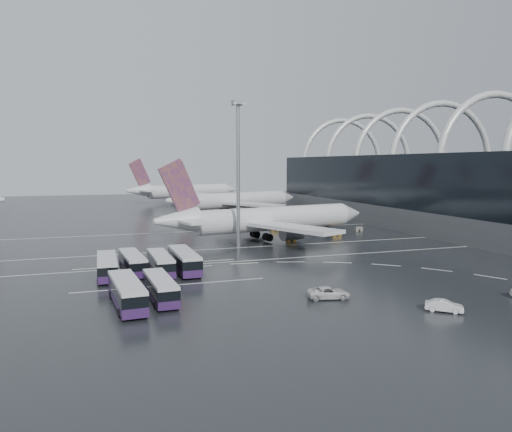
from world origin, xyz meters
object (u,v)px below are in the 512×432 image
object	(u,v)px
bus_row_far_a	(127,292)
gse_cart_belly_c	(291,239)
bus_row_near_b	(132,262)
gse_cart_belly_e	(275,227)
airliner_gate_b	(233,201)
gse_cart_belly_d	(358,229)
bus_row_near_c	(161,263)
bus_row_near_a	(107,266)
airliner_gate_c	(183,192)
floodlight_mast	(238,156)
bus_row_near_d	(184,260)
gse_cart_belly_b	(310,229)
van_curve_a	(329,293)
bus_row_far_b	(160,287)
airliner_main	(265,220)
van_curve_c	(444,306)
gse_cart_belly_a	(336,232)

from	to	relation	value
bus_row_far_a	gse_cart_belly_c	size ratio (longest dim) A/B	6.46
bus_row_near_b	gse_cart_belly_e	xyz separation A→B (m)	(40.63, 42.18, -1.04)
airliner_gate_b	gse_cart_belly_d	xyz separation A→B (m)	(18.91, -53.19, -4.11)
bus_row_far_a	bus_row_near_c	bearing A→B (deg)	-24.40
airliner_gate_b	bus_row_near_a	xyz separation A→B (m)	(-45.44, -87.62, -2.91)
airliner_gate_b	airliner_gate_c	distance (m)	57.49
airliner_gate_c	gse_cart_belly_c	world-z (taller)	airliner_gate_c
bus_row_far_a	floodlight_mast	size ratio (longest dim) A/B	0.44
airliner_gate_b	gse_cart_belly_e	bearing A→B (deg)	-109.19
bus_row_near_c	floodlight_mast	xyz separation A→B (m)	(19.18, 20.48, 17.50)
airliner_gate_c	bus_row_near_d	size ratio (longest dim) A/B	3.95
airliner_gate_c	gse_cart_belly_c	xyz separation A→B (m)	(2.65, -120.54, -4.39)
gse_cart_belly_b	van_curve_a	bearing A→B (deg)	-112.69
gse_cart_belly_d	bus_row_far_b	bearing A→B (deg)	-139.19
airliner_main	bus_row_far_b	xyz separation A→B (m)	(-29.99, -43.83, -3.04)
bus_row_near_a	floodlight_mast	size ratio (longest dim) A/B	0.42
bus_row_far_b	airliner_gate_b	bearing A→B (deg)	-23.16
bus_row_far_a	bus_row_far_b	world-z (taller)	bus_row_far_a
bus_row_near_c	van_curve_c	bearing A→B (deg)	-138.42
bus_row_near_c	bus_row_far_a	xyz separation A→B (m)	(-6.56, -17.73, 0.11)
bus_row_near_c	bus_row_far_b	xyz separation A→B (m)	(-2.25, -16.07, -0.06)
bus_row_far_b	gse_cart_belly_e	distance (m)	71.38
floodlight_mast	gse_cart_belly_d	size ratio (longest dim) A/B	15.35
van_curve_a	bus_row_near_a	bearing A→B (deg)	62.49
van_curve_a	gse_cart_belly_e	size ratio (longest dim) A/B	2.28
bus_row_near_b	gse_cart_belly_a	distance (m)	58.97
gse_cart_belly_e	van_curve_c	bearing A→B (deg)	-95.46
airliner_main	van_curve_c	bearing A→B (deg)	-100.41
bus_row_far_a	gse_cart_belly_e	distance (m)	75.17
airliner_gate_b	gse_cart_belly_c	distance (m)	63.79
gse_cart_belly_d	bus_row_near_d	bearing A→B (deg)	-146.69
bus_row_near_a	van_curve_a	world-z (taller)	bus_row_near_a
van_curve_a	van_curve_c	bearing A→B (deg)	-120.67
bus_row_near_d	bus_row_near_a	bearing A→B (deg)	90.06
bus_row_near_d	floodlight_mast	bearing A→B (deg)	-37.24
bus_row_near_a	floodlight_mast	world-z (taller)	floodlight_mast
bus_row_far_b	floodlight_mast	distance (m)	45.86
bus_row_far_b	airliner_main	bearing A→B (deg)	-36.70
airliner_main	gse_cart_belly_b	bearing A→B (deg)	19.73
floodlight_mast	gse_cart_belly_c	size ratio (longest dim) A/B	14.55
bus_row_near_c	van_curve_c	distance (m)	43.33
bus_row_far_b	van_curve_c	xyz separation A→B (m)	(31.33, -16.03, -0.92)
bus_row_near_c	bus_row_near_b	bearing A→B (deg)	66.67
van_curve_a	gse_cart_belly_a	world-z (taller)	van_curve_a
bus_row_near_b	bus_row_far_a	world-z (taller)	bus_row_far_a
airliner_gate_c	bus_row_far_a	size ratio (longest dim) A/B	4.02
bus_row_far_b	gse_cart_belly_e	world-z (taller)	bus_row_far_b
bus_row_near_a	gse_cart_belly_c	bearing A→B (deg)	-58.37
airliner_gate_b	bus_row_near_d	size ratio (longest dim) A/B	3.79
airliner_gate_c	gse_cart_belly_b	distance (m)	107.93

